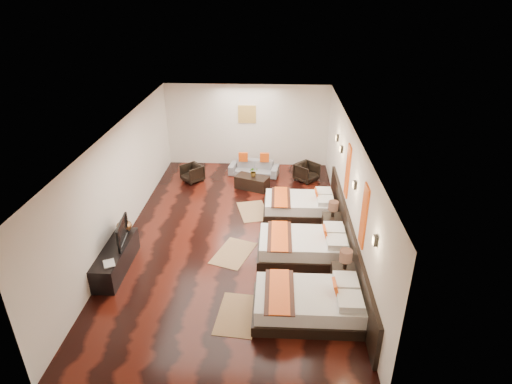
# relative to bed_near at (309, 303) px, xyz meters

# --- Properties ---
(floor) EXTENTS (5.50, 9.50, 0.01)m
(floor) POSITION_rel_bed_near_xyz_m (-1.70, 2.81, -0.28)
(floor) COLOR black
(floor) RESTS_ON ground
(ceiling) EXTENTS (5.50, 9.50, 0.01)m
(ceiling) POSITION_rel_bed_near_xyz_m (-1.70, 2.81, 2.52)
(ceiling) COLOR white
(ceiling) RESTS_ON floor
(back_wall) EXTENTS (5.50, 0.01, 2.80)m
(back_wall) POSITION_rel_bed_near_xyz_m (-1.70, 7.56, 1.12)
(back_wall) COLOR silver
(back_wall) RESTS_ON floor
(left_wall) EXTENTS (0.01, 9.50, 2.80)m
(left_wall) POSITION_rel_bed_near_xyz_m (-4.45, 2.81, 1.12)
(left_wall) COLOR silver
(left_wall) RESTS_ON floor
(right_wall) EXTENTS (0.01, 9.50, 2.80)m
(right_wall) POSITION_rel_bed_near_xyz_m (1.05, 2.81, 1.12)
(right_wall) COLOR silver
(right_wall) RESTS_ON floor
(headboard_panel) EXTENTS (0.08, 6.60, 0.90)m
(headboard_panel) POSITION_rel_bed_near_xyz_m (1.01, 2.01, 0.17)
(headboard_panel) COLOR black
(headboard_panel) RESTS_ON floor
(bed_near) EXTENTS (2.11, 1.33, 0.81)m
(bed_near) POSITION_rel_bed_near_xyz_m (0.00, 0.00, 0.00)
(bed_near) COLOR black
(bed_near) RESTS_ON floor
(bed_mid) EXTENTS (2.10, 1.32, 0.80)m
(bed_mid) POSITION_rel_bed_near_xyz_m (-0.00, 1.96, -0.00)
(bed_mid) COLOR black
(bed_mid) RESTS_ON floor
(bed_far) EXTENTS (1.95, 1.23, 0.75)m
(bed_far) POSITION_rel_bed_near_xyz_m (-0.00, 4.01, -0.02)
(bed_far) COLOR black
(bed_far) RESTS_ON floor
(nightstand_a) EXTENTS (0.49, 0.49, 0.97)m
(nightstand_a) POSITION_rel_bed_near_xyz_m (0.75, 0.79, 0.06)
(nightstand_a) COLOR black
(nightstand_a) RESTS_ON floor
(nightstand_b) EXTENTS (0.47, 0.47, 0.92)m
(nightstand_b) POSITION_rel_bed_near_xyz_m (0.75, 2.99, 0.05)
(nightstand_b) COLOR black
(nightstand_b) RESTS_ON floor
(jute_mat_near) EXTENTS (0.86, 1.27, 0.01)m
(jute_mat_near) POSITION_rel_bed_near_xyz_m (-1.38, -0.08, -0.27)
(jute_mat_near) COLOR #9B764F
(jute_mat_near) RESTS_ON floor
(jute_mat_mid) EXTENTS (1.10, 1.38, 0.01)m
(jute_mat_mid) POSITION_rel_bed_near_xyz_m (-1.66, 1.99, -0.27)
(jute_mat_mid) COLOR #9B764F
(jute_mat_mid) RESTS_ON floor
(jute_mat_far) EXTENTS (1.03, 1.35, 0.01)m
(jute_mat_far) POSITION_rel_bed_near_xyz_m (-1.30, 4.07, -0.27)
(jute_mat_far) COLOR #9B764F
(jute_mat_far) RESTS_ON floor
(tv_console) EXTENTS (0.50, 1.80, 0.55)m
(tv_console) POSITION_rel_bed_near_xyz_m (-4.20, 1.25, -0.00)
(tv_console) COLOR black
(tv_console) RESTS_ON floor
(tv) EXTENTS (0.22, 0.92, 0.53)m
(tv) POSITION_rel_bed_near_xyz_m (-4.15, 1.50, 0.54)
(tv) COLOR black
(tv) RESTS_ON tv_console
(book) EXTENTS (0.33, 0.36, 0.03)m
(book) POSITION_rel_bed_near_xyz_m (-4.20, 0.62, 0.29)
(book) COLOR black
(book) RESTS_ON tv_console
(figurine) EXTENTS (0.44, 0.44, 0.36)m
(figurine) POSITION_rel_bed_near_xyz_m (-4.20, 1.98, 0.46)
(figurine) COLOR brown
(figurine) RESTS_ON tv_console
(sofa) EXTENTS (1.70, 0.87, 0.47)m
(sofa) POSITION_rel_bed_near_xyz_m (-1.42, 6.62, -0.04)
(sofa) COLOR gray
(sofa) RESTS_ON floor
(armchair_left) EXTENTS (0.84, 0.84, 0.55)m
(armchair_left) POSITION_rel_bed_near_xyz_m (-3.37, 6.02, -0.00)
(armchair_left) COLOR black
(armchair_left) RESTS_ON floor
(armchair_right) EXTENTS (0.91, 0.91, 0.59)m
(armchair_right) POSITION_rel_bed_near_xyz_m (0.30, 6.22, 0.02)
(armchair_right) COLOR black
(armchair_right) RESTS_ON floor
(coffee_table) EXTENTS (1.11, 0.83, 0.40)m
(coffee_table) POSITION_rel_bed_near_xyz_m (-1.42, 5.57, -0.08)
(coffee_table) COLOR black
(coffee_table) RESTS_ON floor
(table_plant) EXTENTS (0.33, 0.31, 0.30)m
(table_plant) POSITION_rel_bed_near_xyz_m (-1.38, 5.61, 0.27)
(table_plant) COLOR #305C1E
(table_plant) RESTS_ON coffee_table
(orange_panel_a) EXTENTS (0.04, 0.40, 1.30)m
(orange_panel_a) POSITION_rel_bed_near_xyz_m (1.03, 0.91, 1.42)
(orange_panel_a) COLOR #D86014
(orange_panel_a) RESTS_ON right_wall
(orange_panel_b) EXTENTS (0.04, 0.40, 1.30)m
(orange_panel_b) POSITION_rel_bed_near_xyz_m (1.03, 3.11, 1.42)
(orange_panel_b) COLOR #D86014
(orange_panel_b) RESTS_ON right_wall
(sconce_near) EXTENTS (0.07, 0.12, 0.18)m
(sconce_near) POSITION_rel_bed_near_xyz_m (1.01, -0.19, 1.57)
(sconce_near) COLOR black
(sconce_near) RESTS_ON right_wall
(sconce_mid) EXTENTS (0.07, 0.12, 0.18)m
(sconce_mid) POSITION_rel_bed_near_xyz_m (1.01, 2.01, 1.57)
(sconce_mid) COLOR black
(sconce_mid) RESTS_ON right_wall
(sconce_far) EXTENTS (0.07, 0.12, 0.18)m
(sconce_far) POSITION_rel_bed_near_xyz_m (1.01, 4.21, 1.57)
(sconce_far) COLOR black
(sconce_far) RESTS_ON right_wall
(sconce_lounge) EXTENTS (0.07, 0.12, 0.18)m
(sconce_lounge) POSITION_rel_bed_near_xyz_m (1.01, 5.11, 1.57)
(sconce_lounge) COLOR black
(sconce_lounge) RESTS_ON right_wall
(gold_artwork) EXTENTS (0.60, 0.04, 0.60)m
(gold_artwork) POSITION_rel_bed_near_xyz_m (-1.70, 7.54, 1.52)
(gold_artwork) COLOR #AD873F
(gold_artwork) RESTS_ON back_wall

